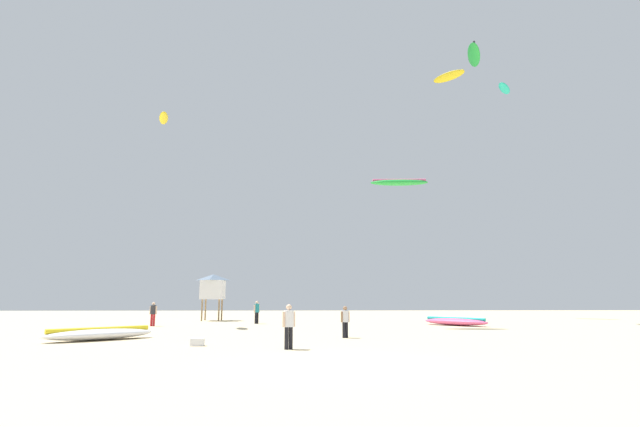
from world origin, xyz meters
name	(u,v)px	position (x,y,z in m)	size (l,w,h in m)	color
ground_plane	(340,363)	(0.00, 0.00, 0.00)	(120.00, 120.00, 0.00)	beige
person_foreground	(289,323)	(-1.80, 3.98, 1.05)	(0.51, 0.41, 1.80)	black
person_midground	(153,312)	(-12.25, 19.78, 1.01)	(0.56, 0.39, 1.73)	#B21E23
person_left	(345,319)	(0.97, 9.35, 0.95)	(0.48, 0.37, 1.62)	black
person_right	(257,310)	(-4.99, 22.78, 1.05)	(0.43, 0.48, 1.79)	black
kite_grounded_near	(99,334)	(-11.25, 8.37, 0.30)	(4.91, 4.49, 0.63)	white
kite_grounded_mid	(455,322)	(10.09, 19.77, 0.29)	(4.55, 4.71, 0.62)	#E5598C
lifeguard_tower	(213,286)	(-9.54, 27.93, 3.05)	(2.30, 2.30, 4.15)	#8C704C
cooler_box	(197,342)	(-5.81, 5.49, 0.16)	(0.56, 0.36, 0.32)	white
kite_aloft_0	(399,182)	(5.76, 17.69, 10.41)	(4.29, 1.47, 0.54)	green
kite_aloft_1	(449,76)	(15.35, 34.41, 27.23)	(3.55, 3.63, 0.95)	yellow
kite_aloft_2	(164,118)	(-12.26, 19.49, 15.89)	(1.29, 2.67, 0.62)	yellow
kite_aloft_3	(504,88)	(12.98, 15.18, 16.73)	(1.77, 2.17, 0.23)	#19B29E
kite_aloft_4	(474,55)	(14.16, 23.43, 23.84)	(2.65, 4.61, 1.06)	green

